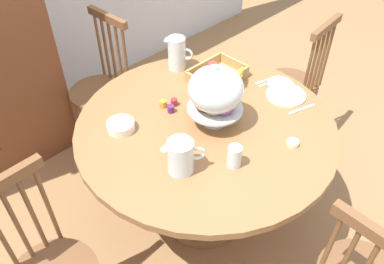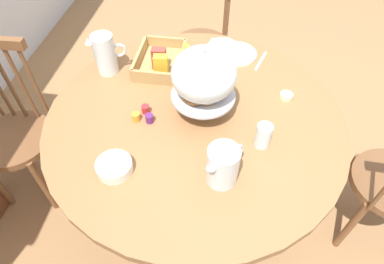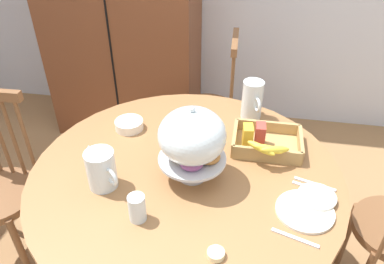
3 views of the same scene
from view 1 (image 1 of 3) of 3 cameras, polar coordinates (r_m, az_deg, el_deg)
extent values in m
plane|color=#997047|center=(2.52, 3.84, -12.41)|extent=(10.00, 10.00, 0.00)
cylinder|color=olive|center=(2.02, 2.01, 0.91)|extent=(1.34, 1.34, 0.04)
cylinder|color=brown|center=(2.25, 1.81, -5.54)|extent=(0.14, 0.14, 0.63)
cylinder|color=brown|center=(2.52, 1.64, -11.01)|extent=(0.56, 0.56, 0.06)
cylinder|color=brown|center=(1.78, -26.09, -13.70)|extent=(0.02, 0.02, 0.48)
cylinder|color=brown|center=(1.79, -24.12, -12.53)|extent=(0.02, 0.02, 0.48)
cylinder|color=brown|center=(1.80, -22.19, -11.37)|extent=(0.02, 0.02, 0.48)
cylinder|color=brown|center=(1.81, -20.29, -10.20)|extent=(0.02, 0.02, 0.48)
cylinder|color=brown|center=(1.66, 19.11, -16.44)|extent=(0.02, 0.02, 0.48)
cube|color=brown|center=(1.44, 26.19, -13.84)|extent=(0.05, 0.36, 0.05)
cylinder|color=brown|center=(2.86, 14.08, 6.63)|extent=(0.40, 0.40, 0.04)
cylinder|color=brown|center=(3.14, 12.42, 5.38)|extent=(0.04, 0.04, 0.45)
cylinder|color=brown|center=(2.94, 9.69, 2.93)|extent=(0.04, 0.04, 0.45)
cylinder|color=brown|center=(3.05, 16.92, 3.28)|extent=(0.04, 0.04, 0.45)
cylinder|color=brown|center=(2.85, 14.42, 0.62)|extent=(0.04, 0.04, 0.45)
cylinder|color=brown|center=(2.80, 19.17, 10.56)|extent=(0.02, 0.02, 0.48)
cylinder|color=brown|center=(2.74, 18.55, 10.02)|extent=(0.02, 0.02, 0.48)
cylinder|color=brown|center=(2.68, 17.91, 9.46)|extent=(0.02, 0.02, 0.48)
cylinder|color=brown|center=(2.63, 17.25, 8.87)|extent=(0.02, 0.02, 0.48)
cylinder|color=brown|center=(2.57, 16.55, 8.26)|extent=(0.02, 0.02, 0.48)
cube|color=brown|center=(2.56, 19.14, 14.35)|extent=(0.36, 0.07, 0.05)
cylinder|color=brown|center=(2.78, -13.46, 5.59)|extent=(0.40, 0.40, 0.04)
cylinder|color=brown|center=(2.95, -16.55, 1.89)|extent=(0.04, 0.04, 0.45)
cylinder|color=brown|center=(2.76, -13.29, -0.61)|extent=(0.04, 0.04, 0.45)
cylinder|color=brown|center=(3.06, -12.31, 4.39)|extent=(0.04, 0.04, 0.45)
cylinder|color=brown|center=(2.88, -8.91, 2.15)|extent=(0.04, 0.04, 0.45)
cylinder|color=brown|center=(2.82, -13.36, 12.09)|extent=(0.02, 0.02, 0.48)
cylinder|color=brown|center=(2.77, -12.48, 11.64)|extent=(0.02, 0.02, 0.48)
cylinder|color=brown|center=(2.72, -11.56, 11.18)|extent=(0.02, 0.02, 0.48)
cylinder|color=brown|center=(2.67, -10.61, 10.70)|extent=(0.02, 0.02, 0.48)
cylinder|color=brown|center=(2.62, -9.64, 10.20)|extent=(0.02, 0.02, 0.48)
cube|color=brown|center=(2.60, -12.36, 16.10)|extent=(0.05, 0.36, 0.05)
cylinder|color=silver|center=(2.00, 3.28, 1.56)|extent=(0.12, 0.12, 0.02)
cylinder|color=silver|center=(1.98, 3.33, 2.38)|extent=(0.03, 0.03, 0.09)
cylinder|color=silver|center=(1.95, 3.38, 3.54)|extent=(0.28, 0.28, 0.01)
torus|color=#B27033|center=(1.97, 4.80, 4.89)|extent=(0.10, 0.10, 0.03)
torus|color=#D19347|center=(1.98, 2.20, 5.23)|extent=(0.10, 0.10, 0.03)
torus|color=#935628|center=(1.93, 1.84, 4.05)|extent=(0.10, 0.10, 0.03)
torus|color=tan|center=(1.91, 3.20, 3.50)|extent=(0.10, 0.10, 0.03)
torus|color=#994C84|center=(1.91, 4.71, 3.49)|extent=(0.10, 0.10, 0.03)
ellipsoid|color=silver|center=(1.88, 3.52, 6.31)|extent=(0.27, 0.27, 0.22)
sphere|color=silver|center=(1.81, 3.68, 9.41)|extent=(0.02, 0.02, 0.02)
cylinder|color=silver|center=(2.37, -2.25, 11.44)|extent=(0.11, 0.11, 0.20)
cylinder|color=orange|center=(2.39, -2.23, 10.81)|extent=(0.09, 0.09, 0.14)
cone|color=silver|center=(2.35, -3.74, 13.50)|extent=(0.05, 0.05, 0.03)
torus|color=silver|center=(2.34, -0.69, 11.33)|extent=(0.04, 0.07, 0.07)
cylinder|color=silver|center=(1.71, -1.70, -3.62)|extent=(0.12, 0.12, 0.17)
cylinder|color=white|center=(1.73, -1.69, -4.20)|extent=(0.10, 0.10, 0.11)
cone|color=silver|center=(1.66, -4.13, -2.16)|extent=(0.05, 0.05, 0.03)
torus|color=silver|center=(1.71, 0.80, -3.17)|extent=(0.07, 0.06, 0.07)
cube|color=tan|center=(2.33, 3.67, 7.91)|extent=(0.30, 0.22, 0.01)
cube|color=tan|center=(2.25, 5.79, 7.39)|extent=(0.30, 0.02, 0.07)
cube|color=tan|center=(2.37, 1.71, 9.56)|extent=(0.30, 0.02, 0.07)
cube|color=tan|center=(2.22, 1.07, 7.02)|extent=(0.02, 0.22, 0.07)
cube|color=tan|center=(2.41, 6.14, 9.86)|extent=(0.02, 0.22, 0.07)
cube|color=gold|center=(2.22, 2.66, 8.03)|extent=(0.05, 0.07, 0.11)
cube|color=#B23D33|center=(2.27, 3.22, 8.80)|extent=(0.05, 0.07, 0.11)
ellipsoid|color=yellow|center=(2.18, 5.97, 8.06)|extent=(0.14, 0.08, 0.05)
ellipsoid|color=yellow|center=(2.20, 6.49, 8.36)|extent=(0.13, 0.03, 0.05)
ellipsoid|color=yellow|center=(2.22, 6.99, 8.65)|extent=(0.14, 0.08, 0.05)
cylinder|color=white|center=(2.25, 13.59, 5.31)|extent=(0.22, 0.22, 0.01)
cylinder|color=white|center=(2.31, 12.80, 6.85)|extent=(0.15, 0.15, 0.01)
cylinder|color=white|center=(1.98, -10.39, 0.88)|extent=(0.14, 0.14, 0.04)
cylinder|color=silver|center=(1.76, 6.24, -3.57)|extent=(0.06, 0.06, 0.11)
cylinder|color=beige|center=(1.94, 14.55, -1.57)|extent=(0.06, 0.06, 0.02)
cylinder|color=#B7282D|center=(2.11, -2.63, 4.38)|extent=(0.04, 0.04, 0.04)
cylinder|color=orange|center=(2.10, -4.25, 4.12)|extent=(0.04, 0.04, 0.04)
cylinder|color=#5B2366|center=(2.06, -3.12, 3.39)|extent=(0.04, 0.04, 0.04)
cube|color=silver|center=(2.33, 11.50, 7.11)|extent=(0.17, 0.06, 0.01)
cube|color=silver|center=(2.35, 11.07, 7.49)|extent=(0.17, 0.06, 0.01)
cube|color=silver|center=(2.17, 15.81, 3.24)|extent=(0.17, 0.06, 0.01)
camera|label=2|loc=(0.93, -38.55, 18.32)|focal=30.60mm
camera|label=3|loc=(1.39, 53.75, 16.05)|focal=34.83mm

